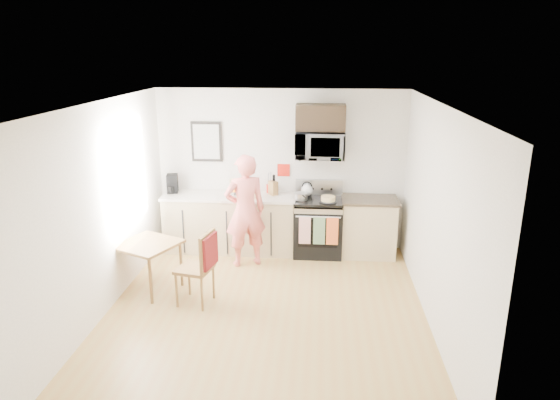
# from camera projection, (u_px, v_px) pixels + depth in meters

# --- Properties ---
(floor) EXTENTS (4.60, 4.60, 0.00)m
(floor) POSITION_uv_depth(u_px,v_px,m) (266.00, 312.00, 6.30)
(floor) COLOR #A97E41
(floor) RESTS_ON ground
(back_wall) EXTENTS (4.00, 0.04, 2.60)m
(back_wall) POSITION_uv_depth(u_px,v_px,m) (281.00, 170.00, 8.11)
(back_wall) COLOR silver
(back_wall) RESTS_ON floor
(front_wall) EXTENTS (4.00, 0.04, 2.60)m
(front_wall) POSITION_uv_depth(u_px,v_px,m) (230.00, 313.00, 3.72)
(front_wall) COLOR silver
(front_wall) RESTS_ON floor
(left_wall) EXTENTS (0.04, 4.60, 2.60)m
(left_wall) POSITION_uv_depth(u_px,v_px,m) (102.00, 211.00, 6.08)
(left_wall) COLOR silver
(left_wall) RESTS_ON floor
(right_wall) EXTENTS (0.04, 4.60, 2.60)m
(right_wall) POSITION_uv_depth(u_px,v_px,m) (437.00, 220.00, 5.76)
(right_wall) COLOR silver
(right_wall) RESTS_ON floor
(ceiling) EXTENTS (4.00, 4.60, 0.04)m
(ceiling) POSITION_uv_depth(u_px,v_px,m) (264.00, 104.00, 5.54)
(ceiling) COLOR silver
(ceiling) RESTS_ON back_wall
(window) EXTENTS (0.06, 1.40, 1.50)m
(window) POSITION_uv_depth(u_px,v_px,m) (127.00, 175.00, 6.76)
(window) COLOR white
(window) RESTS_ON left_wall
(cabinet_left) EXTENTS (2.10, 0.60, 0.90)m
(cabinet_left) POSITION_uv_depth(u_px,v_px,m) (230.00, 224.00, 8.13)
(cabinet_left) COLOR tan
(cabinet_left) RESTS_ON floor
(countertop_left) EXTENTS (2.14, 0.64, 0.04)m
(countertop_left) POSITION_uv_depth(u_px,v_px,m) (229.00, 196.00, 8.00)
(countertop_left) COLOR silver
(countertop_left) RESTS_ON cabinet_left
(cabinet_right) EXTENTS (0.84, 0.60, 0.90)m
(cabinet_right) POSITION_uv_depth(u_px,v_px,m) (368.00, 228.00, 7.96)
(cabinet_right) COLOR tan
(cabinet_right) RESTS_ON floor
(countertop_right) EXTENTS (0.88, 0.64, 0.04)m
(countertop_right) POSITION_uv_depth(u_px,v_px,m) (370.00, 200.00, 7.82)
(countertop_right) COLOR black
(countertop_right) RESTS_ON cabinet_right
(range) EXTENTS (0.76, 0.70, 1.16)m
(range) POSITION_uv_depth(u_px,v_px,m) (318.00, 228.00, 8.00)
(range) COLOR black
(range) RESTS_ON floor
(microwave) EXTENTS (0.76, 0.51, 0.42)m
(microwave) POSITION_uv_depth(u_px,v_px,m) (320.00, 145.00, 7.72)
(microwave) COLOR #AAAAAF
(microwave) RESTS_ON back_wall
(upper_cabinet) EXTENTS (0.76, 0.35, 0.40)m
(upper_cabinet) POSITION_uv_depth(u_px,v_px,m) (321.00, 117.00, 7.64)
(upper_cabinet) COLOR black
(upper_cabinet) RESTS_ON back_wall
(wall_art) EXTENTS (0.50, 0.04, 0.65)m
(wall_art) POSITION_uv_depth(u_px,v_px,m) (207.00, 142.00, 8.05)
(wall_art) COLOR black
(wall_art) RESTS_ON back_wall
(wall_trivet) EXTENTS (0.20, 0.02, 0.20)m
(wall_trivet) POSITION_uv_depth(u_px,v_px,m) (284.00, 170.00, 8.09)
(wall_trivet) COLOR #A7170E
(wall_trivet) RESTS_ON back_wall
(person) EXTENTS (0.74, 0.63, 1.73)m
(person) POSITION_uv_depth(u_px,v_px,m) (245.00, 211.00, 7.46)
(person) COLOR #D83B3E
(person) RESTS_ON floor
(dining_table) EXTENTS (0.84, 0.84, 0.68)m
(dining_table) POSITION_uv_depth(u_px,v_px,m) (148.00, 249.00, 6.73)
(dining_table) COLOR brown
(dining_table) RESTS_ON floor
(chair) EXTENTS (0.54, 0.50, 0.99)m
(chair) POSITION_uv_depth(u_px,v_px,m) (204.00, 259.00, 6.32)
(chair) COLOR brown
(chair) RESTS_ON floor
(knife_block) EXTENTS (0.17, 0.18, 0.23)m
(knife_block) POSITION_uv_depth(u_px,v_px,m) (273.00, 188.00, 7.97)
(knife_block) COLOR brown
(knife_block) RESTS_ON countertop_left
(utensil_crock) EXTENTS (0.11, 0.11, 0.34)m
(utensil_crock) POSITION_uv_depth(u_px,v_px,m) (270.00, 185.00, 8.09)
(utensil_crock) COLOR #A7170E
(utensil_crock) RESTS_ON countertop_left
(fruit_bowl) EXTENTS (0.27, 0.27, 0.10)m
(fruit_bowl) POSITION_uv_depth(u_px,v_px,m) (232.00, 192.00, 8.05)
(fruit_bowl) COLOR silver
(fruit_bowl) RESTS_ON countertop_left
(milk_carton) EXTENTS (0.09, 0.09, 0.24)m
(milk_carton) POSITION_uv_depth(u_px,v_px,m) (233.00, 186.00, 8.06)
(milk_carton) COLOR tan
(milk_carton) RESTS_ON countertop_left
(coffee_maker) EXTENTS (0.20, 0.27, 0.30)m
(coffee_maker) POSITION_uv_depth(u_px,v_px,m) (172.00, 184.00, 8.10)
(coffee_maker) COLOR black
(coffee_maker) RESTS_ON countertop_left
(bread_bag) EXTENTS (0.31, 0.15, 0.11)m
(bread_bag) POSITION_uv_depth(u_px,v_px,m) (247.00, 194.00, 7.83)
(bread_bag) COLOR tan
(bread_bag) RESTS_ON countertop_left
(cake) EXTENTS (0.27, 0.27, 0.09)m
(cake) POSITION_uv_depth(u_px,v_px,m) (328.00, 199.00, 7.69)
(cake) COLOR black
(cake) RESTS_ON range
(kettle) EXTENTS (0.19, 0.19, 0.24)m
(kettle) POSITION_uv_depth(u_px,v_px,m) (307.00, 190.00, 7.98)
(kettle) COLOR silver
(kettle) RESTS_ON range
(pot) EXTENTS (0.22, 0.36, 0.11)m
(pot) POSITION_uv_depth(u_px,v_px,m) (301.00, 196.00, 7.79)
(pot) COLOR #AAAAAF
(pot) RESTS_ON range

